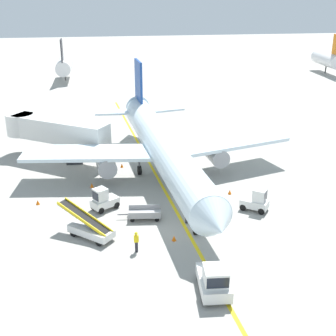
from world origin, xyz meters
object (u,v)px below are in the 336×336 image
object	(u,v)px
airliner	(163,147)
ground_crew_marshaller	(136,241)
baggage_tug_near_wing	(256,201)
safety_cone_wingtip_right	(38,202)
belt_loader_forward_hold	(90,228)
safety_cone_tail_area	(92,185)
safety_cone_nose_right	(122,165)
ground_crew_wing_walker	(187,213)
safety_cone_wingtip_left	(174,238)
baggage_tug_by_cargo_door	(103,200)
baggage_cart_empty_trailing	(145,214)
jet_bridge	(50,129)
safety_cone_nose_left	(230,192)
pushback_tug	(214,280)

from	to	relation	value
airliner	ground_crew_marshaller	distance (m)	14.63
baggage_tug_near_wing	safety_cone_wingtip_right	xyz separation A→B (m)	(-19.50, 3.99, -0.71)
belt_loader_forward_hold	baggage_tug_near_wing	bearing A→B (deg)	10.17
ground_crew_marshaller	safety_cone_tail_area	xyz separation A→B (m)	(-3.48, 12.47, -0.69)
baggage_tug_near_wing	safety_cone_nose_right	size ratio (longest dim) A/B	6.16
ground_crew_wing_walker	safety_cone_wingtip_left	xyz separation A→B (m)	(-1.51, -2.70, -0.69)
ground_crew_marshaller	baggage_tug_by_cargo_door	bearing A→B (deg)	107.51
baggage_tug_by_cargo_door	safety_cone_wingtip_right	world-z (taller)	baggage_tug_by_cargo_door
baggage_cart_empty_trailing	safety_cone_tail_area	world-z (taller)	baggage_cart_empty_trailing
jet_bridge	safety_cone_tail_area	xyz separation A→B (m)	(4.58, -8.87, -3.32)
ground_crew_marshaller	safety_cone_nose_left	distance (m)	13.26
airliner	ground_crew_marshaller	size ratio (longest dim) A/B	20.79
baggage_cart_empty_trailing	ground_crew_wing_walker	xyz separation A→B (m)	(3.46, -1.30, 0.44)
safety_cone_nose_left	baggage_tug_near_wing	bearing A→B (deg)	-69.16
baggage_tug_by_cargo_door	safety_cone_nose_left	bearing A→B (deg)	7.02
baggage_tug_by_cargo_door	pushback_tug	bearing A→B (deg)	-62.14
baggage_tug_by_cargo_door	baggage_cart_empty_trailing	xyz separation A→B (m)	(3.47, -2.29, -0.46)
belt_loader_forward_hold	safety_cone_tail_area	distance (m)	9.79
baggage_cart_empty_trailing	baggage_tug_by_cargo_door	bearing A→B (deg)	146.66
safety_cone_wingtip_left	safety_cone_tail_area	world-z (taller)	same
baggage_tug_near_wing	safety_cone_wingtip_right	size ratio (longest dim) A/B	6.16
jet_bridge	baggage_tug_by_cargo_door	world-z (taller)	jet_bridge
safety_cone_nose_right	safety_cone_wingtip_right	world-z (taller)	same
safety_cone_nose_left	safety_cone_wingtip_left	xyz separation A→B (m)	(-6.67, -7.77, 0.00)
safety_cone_tail_area	baggage_tug_by_cargo_door	bearing A→B (deg)	-77.39
jet_bridge	ground_crew_marshaller	bearing A→B (deg)	-69.31
airliner	safety_cone_wingtip_right	world-z (taller)	airliner
airliner	ground_crew_wing_walker	size ratio (longest dim) A/B	20.79
safety_cone_wingtip_left	safety_cone_tail_area	size ratio (longest dim) A/B	1.00
jet_bridge	safety_cone_wingtip_right	world-z (taller)	jet_bridge
airliner	belt_loader_forward_hold	bearing A→B (deg)	-123.29
baggage_tug_by_cargo_door	safety_cone_wingtip_right	bearing A→B (deg)	163.06
pushback_tug	jet_bridge	bearing A→B (deg)	115.11
safety_cone_wingtip_right	pushback_tug	bearing A→B (deg)	-49.18
pushback_tug	belt_loader_forward_hold	bearing A→B (deg)	133.94
baggage_tug_by_cargo_door	safety_cone_tail_area	bearing A→B (deg)	102.61
safety_cone_wingtip_left	safety_cone_nose_right	bearing A→B (deg)	101.50
airliner	ground_crew_marshaller	world-z (taller)	airliner
safety_cone_wingtip_left	safety_cone_wingtip_right	bearing A→B (deg)	144.64
baggage_tug_near_wing	belt_loader_forward_hold	distance (m)	14.86
baggage_cart_empty_trailing	safety_cone_wingtip_left	bearing A→B (deg)	-63.99
airliner	safety_cone_wingtip_right	bearing A→B (deg)	-159.45
airliner	baggage_tug_near_wing	bearing A→B (deg)	-49.69
baggage_tug_by_cargo_door	safety_cone_wingtip_left	size ratio (longest dim) A/B	6.18
baggage_tug_near_wing	safety_cone_nose_right	world-z (taller)	baggage_tug_near_wing
jet_bridge	safety_cone_wingtip_left	xyz separation A→B (m)	(11.13, -20.14, -3.32)
safety_cone_nose_left	pushback_tug	bearing A→B (deg)	-109.17
airliner	safety_cone_tail_area	distance (m)	8.12
safety_cone_tail_area	airliner	bearing A→B (deg)	10.97
safety_cone_wingtip_left	safety_cone_tail_area	xyz separation A→B (m)	(-6.54, 11.28, 0.00)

